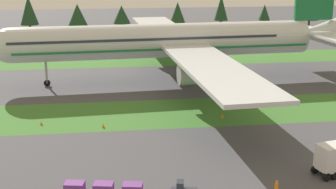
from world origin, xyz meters
name	(u,v)px	position (x,y,z in m)	size (l,w,h in m)	color
grass_strip_near	(155,113)	(0.00, 35.98, 0.00)	(320.00, 14.33, 0.01)	#3D752D
grass_strip_far	(137,60)	(0.00, 76.64, 0.00)	(320.00, 14.33, 0.01)	#3D752D
airliner	(176,40)	(6.23, 56.45, 7.90)	(67.70, 83.10, 22.06)	silver
cargo_dolly_second	(104,189)	(-7.86, 9.83, 0.92)	(2.44, 1.88, 1.55)	#A3A3A8
cargo_dolly_third	(75,188)	(-10.71, 10.36, 0.92)	(2.44, 1.88, 1.55)	#A3A3A8
ground_crew_marshaller	(276,188)	(9.24, 7.81, 0.95)	(0.36, 0.55, 1.74)	black
taxiway_marker_0	(223,115)	(9.88, 32.74, 0.31)	(0.44, 0.44, 0.61)	orange
taxiway_marker_1	(103,126)	(-7.88, 30.59, 0.28)	(0.44, 0.44, 0.56)	orange
taxiway_marker_2	(41,123)	(-16.67, 32.86, 0.25)	(0.44, 0.44, 0.50)	orange
distant_tree_line	(116,12)	(-3.55, 117.99, 6.81)	(182.40, 10.99, 12.15)	#4C3823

